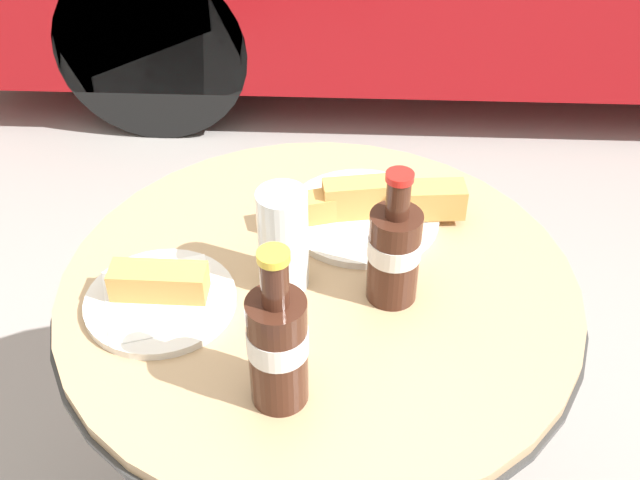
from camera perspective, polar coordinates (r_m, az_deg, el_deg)
bistro_table at (r=1.27m, az=-0.08°, el=-8.12°), size 0.77×0.77×0.74m
cola_bottle_left at (r=0.95m, az=-3.03°, el=-7.42°), size 0.07×0.07×0.23m
cola_bottle_right at (r=1.10m, az=5.30°, el=-0.74°), size 0.07×0.07×0.21m
drinking_glass at (r=1.12m, az=-2.62°, el=-0.23°), size 0.07×0.07×0.16m
lunch_plate_near at (r=1.14m, az=-11.31°, el=-3.83°), size 0.21×0.21×0.06m
lunch_plate_far at (r=1.27m, az=3.43°, el=2.26°), size 0.30×0.25×0.07m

